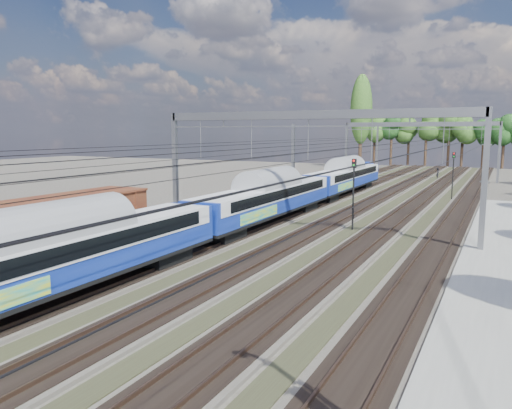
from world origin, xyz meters
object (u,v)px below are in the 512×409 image
at_px(freight_boxcar, 32,233).
at_px(signal_near, 354,185).
at_px(emu_train, 266,193).
at_px(signal_far, 453,170).
at_px(worker, 438,173).

distance_m(freight_boxcar, signal_near, 22.75).
xyz_separation_m(emu_train, signal_far, (11.82, 23.54, 0.70)).
bearing_deg(emu_train, signal_far, 63.34).
relative_size(worker, signal_near, 0.32).
xyz_separation_m(freight_boxcar, signal_near, (11.32, 19.70, 1.13)).
relative_size(worker, signal_far, 0.33).
xyz_separation_m(worker, signal_near, (-0.41, -47.81, 2.61)).
bearing_deg(signal_far, emu_train, -130.97).
relative_size(emu_train, signal_far, 12.26).
distance_m(freight_boxcar, worker, 68.54).
distance_m(emu_train, signal_near, 6.97).
bearing_deg(worker, signal_near, -176.89).
distance_m(worker, signal_far, 25.95).
bearing_deg(freight_boxcar, signal_far, 68.81).
height_order(emu_train, signal_far, signal_far).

